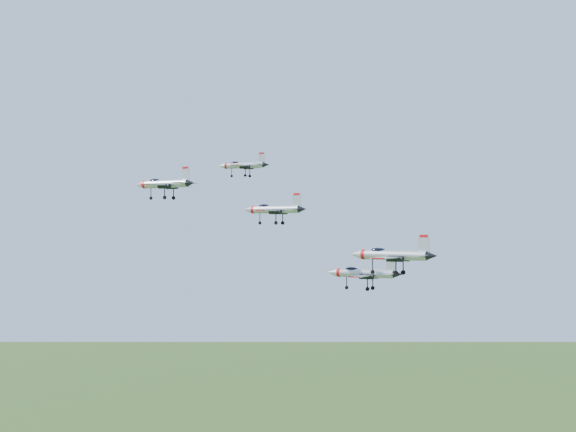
% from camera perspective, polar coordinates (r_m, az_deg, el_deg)
% --- Properties ---
extents(jet_lead, '(10.51, 8.63, 2.82)m').
position_cam_1_polar(jet_lead, '(148.19, -3.24, 3.63)').
color(jet_lead, '#ACB3BA').
extents(jet_left_high, '(12.07, 10.03, 3.22)m').
position_cam_1_polar(jet_left_high, '(130.97, -1.05, 0.49)').
color(jet_left_high, '#ACB3BA').
extents(jet_right_high, '(11.09, 9.24, 2.96)m').
position_cam_1_polar(jet_right_high, '(118.16, -8.85, 2.28)').
color(jet_right_high, '#ACB3BA').
extents(jet_left_low, '(13.46, 11.10, 3.60)m').
position_cam_1_polar(jet_left_low, '(133.18, 5.35, -4.06)').
color(jet_left_low, '#ACB3BA').
extents(jet_right_low, '(13.91, 11.62, 3.72)m').
position_cam_1_polar(jet_right_low, '(117.19, 7.35, -2.75)').
color(jet_right_low, '#ACB3BA').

